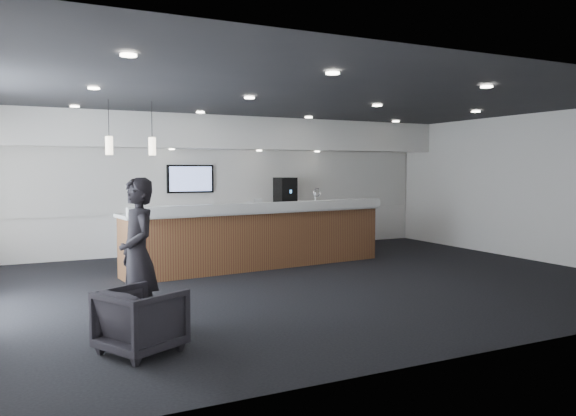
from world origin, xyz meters
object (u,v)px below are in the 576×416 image
service_counter (259,237)px  armchair (141,320)px  lounge_guest (138,255)px  coffee_machine (285,193)px

service_counter → armchair: size_ratio=7.21×
armchair → lounge_guest: 0.97m
coffee_machine → armchair: 7.78m
service_counter → lounge_guest: 4.37m
service_counter → armchair: service_counter is taller
service_counter → armchair: bearing=-133.0°
coffee_machine → lounge_guest: lounge_guest is taller
lounge_guest → armchair: bearing=-15.1°
lounge_guest → coffee_machine: bearing=134.6°
coffee_machine → armchair: size_ratio=0.98×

